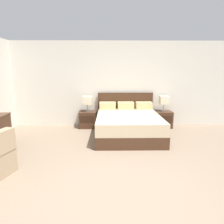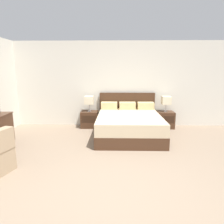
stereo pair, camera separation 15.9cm
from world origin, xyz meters
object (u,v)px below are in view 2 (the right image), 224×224
object	(u,v)px
bed	(129,124)
nightstand_right	(165,120)
table_lamp_left	(89,100)
table_lamp_right	(166,101)
nightstand_left	(90,119)

from	to	relation	value
bed	nightstand_right	bearing A→B (deg)	33.07
bed	table_lamp_left	size ratio (longest dim) A/B	4.45
nightstand_right	table_lamp_right	size ratio (longest dim) A/B	1.08
nightstand_left	table_lamp_left	size ratio (longest dim) A/B	1.08
nightstand_right	table_lamp_right	distance (m)	0.58
nightstand_left	table_lamp_left	xyz separation A→B (m)	(-0.00, 0.00, 0.58)
table_lamp_left	bed	bearing A→B (deg)	-33.12
nightstand_right	table_lamp_left	bearing A→B (deg)	179.96
bed	table_lamp_right	bearing A→B (deg)	33.12
bed	table_lamp_left	bearing A→B (deg)	146.88
nightstand_left	table_lamp_right	bearing A→B (deg)	0.04
table_lamp_right	table_lamp_left	bearing A→B (deg)	180.00
nightstand_left	bed	bearing A→B (deg)	-33.07
nightstand_right	table_lamp_left	xyz separation A→B (m)	(-2.27, 0.00, 0.58)
table_lamp_left	nightstand_left	bearing A→B (deg)	-90.00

